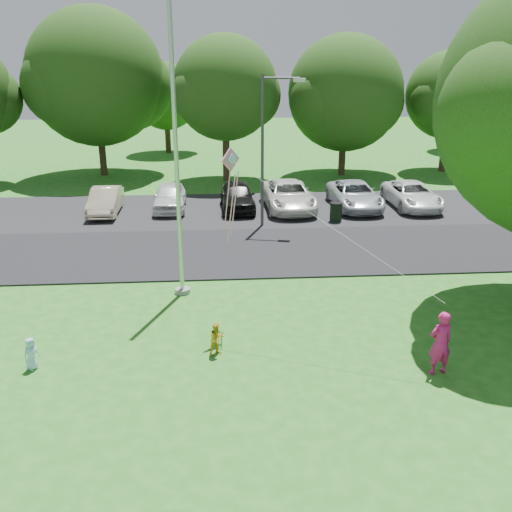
{
  "coord_description": "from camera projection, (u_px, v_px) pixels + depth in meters",
  "views": [
    {
      "loc": [
        -2.34,
        -12.63,
        7.51
      ],
      "look_at": [
        -1.12,
        4.0,
        1.6
      ],
      "focal_mm": 40.0,
      "sensor_mm": 36.0,
      "label": 1
    }
  ],
  "objects": [
    {
      "name": "child_blue",
      "position": [
        31.0,
        354.0,
        14.29
      ],
      "size": [
        0.47,
        0.49,
        0.85
      ],
      "primitive_type": "imported",
      "rotation": [
        0.0,
        0.0,
        0.91
      ],
      "color": "#A6DBFF",
      "rests_on": "ground"
    },
    {
      "name": "child_yellow",
      "position": [
        217.0,
        339.0,
        14.98
      ],
      "size": [
        0.55,
        0.52,
        0.9
      ],
      "primitive_type": "imported",
      "rotation": [
        0.0,
        0.0,
        0.55
      ],
      "color": "gold",
      "rests_on": "ground"
    },
    {
      "name": "parking_strip",
      "position": [
        261.0,
        209.0,
        29.11
      ],
      "size": [
        42.0,
        7.0,
        0.06
      ],
      "primitive_type": "cube",
      "color": "black",
      "rests_on": "ground"
    },
    {
      "name": "park_road",
      "position": [
        274.0,
        251.0,
        23.0
      ],
      "size": [
        60.0,
        6.0,
        0.06
      ],
      "primitive_type": "cube",
      "color": "black",
      "rests_on": "ground"
    },
    {
      "name": "kite",
      "position": [
        235.0,
        177.0,
        15.4
      ],
      "size": [
        5.25,
        3.5,
        3.27
      ],
      "rotation": [
        0.0,
        0.0,
        0.73
      ],
      "color": "pink",
      "rests_on": "ground"
    },
    {
      "name": "woman",
      "position": [
        440.0,
        343.0,
        13.96
      ],
      "size": [
        0.68,
        0.51,
        1.68
      ],
      "primitive_type": "imported",
      "rotation": [
        0.0,
        0.0,
        3.34
      ],
      "color": "#C51A6C",
      "rests_on": "ground"
    },
    {
      "name": "trash_can",
      "position": [
        336.0,
        213.0,
        26.84
      ],
      "size": [
        0.6,
        0.6,
        0.95
      ],
      "rotation": [
        0.0,
        0.0,
        0.1
      ],
      "color": "black",
      "rests_on": "ground"
    },
    {
      "name": "street_lamp",
      "position": [
        268.0,
        138.0,
        24.95
      ],
      "size": [
        1.87,
        0.62,
        6.74
      ],
      "rotation": [
        0.0,
        0.0,
        -0.24
      ],
      "color": "#3F3F44",
      "rests_on": "ground"
    },
    {
      "name": "horizon_trees",
      "position": [
        293.0,
        97.0,
        45.23
      ],
      "size": [
        77.46,
        7.2,
        7.02
      ],
      "color": "#332316",
      "rests_on": "ground"
    },
    {
      "name": "ground",
      "position": [
        311.0,
        366.0,
        14.55
      ],
      "size": [
        120.0,
        120.0,
        0.0
      ],
      "primitive_type": "plane",
      "color": "#22671B",
      "rests_on": "ground"
    },
    {
      "name": "parked_cars",
      "position": [
        287.0,
        196.0,
        28.89
      ],
      "size": [
        17.31,
        5.16,
        1.41
      ],
      "color": "#C6B793",
      "rests_on": "ground"
    },
    {
      "name": "tree_row",
      "position": [
        275.0,
        85.0,
        35.52
      ],
      "size": [
        64.35,
        11.94,
        10.88
      ],
      "color": "#332316",
      "rests_on": "ground"
    },
    {
      "name": "flagpole",
      "position": [
        177.0,
        169.0,
        17.61
      ],
      "size": [
        0.5,
        0.5,
        10.0
      ],
      "color": "#B7BABF",
      "rests_on": "ground"
    }
  ]
}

